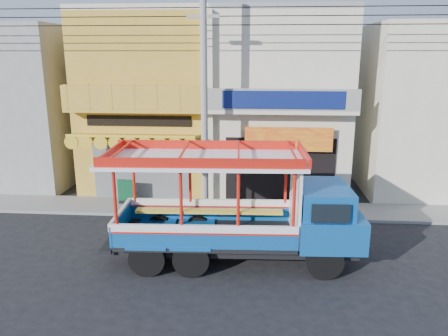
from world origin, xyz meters
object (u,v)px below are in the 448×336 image
at_px(songthaew_truck, 253,209).
at_px(potted_plant_a, 311,197).
at_px(utility_pole, 208,89).
at_px(potted_plant_b, 298,200).
at_px(green_sign, 126,193).

xyz_separation_m(songthaew_truck, potted_plant_a, (2.33, 4.72, -1.13)).
bearing_deg(songthaew_truck, potted_plant_a, 63.68).
height_order(songthaew_truck, potted_plant_a, songthaew_truck).
bearing_deg(potted_plant_a, utility_pole, 133.22).
height_order(potted_plant_a, potted_plant_b, potted_plant_b).
bearing_deg(potted_plant_a, songthaew_truck, -175.58).
bearing_deg(potted_plant_a, green_sign, 120.54).
relative_size(songthaew_truck, potted_plant_b, 8.00).
relative_size(green_sign, potted_plant_b, 1.06).
relative_size(potted_plant_a, potted_plant_b, 1.00).
height_order(utility_pole, potted_plant_b, utility_pole).
relative_size(songthaew_truck, green_sign, 7.53).
bearing_deg(songthaew_truck, potted_plant_b, 67.57).
relative_size(green_sign, potted_plant_a, 1.07).
distance_m(songthaew_truck, potted_plant_b, 4.80).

